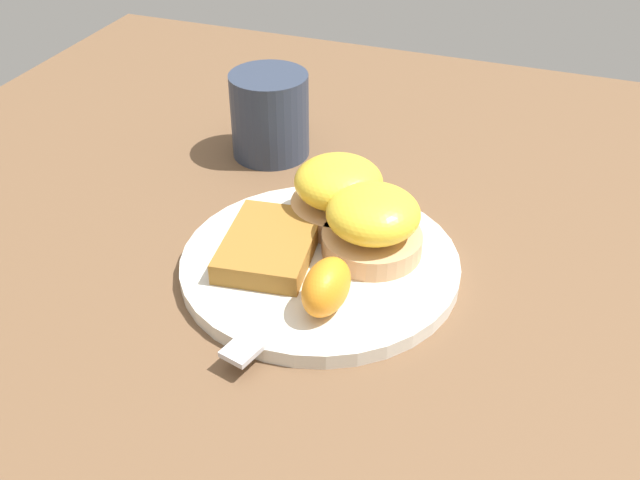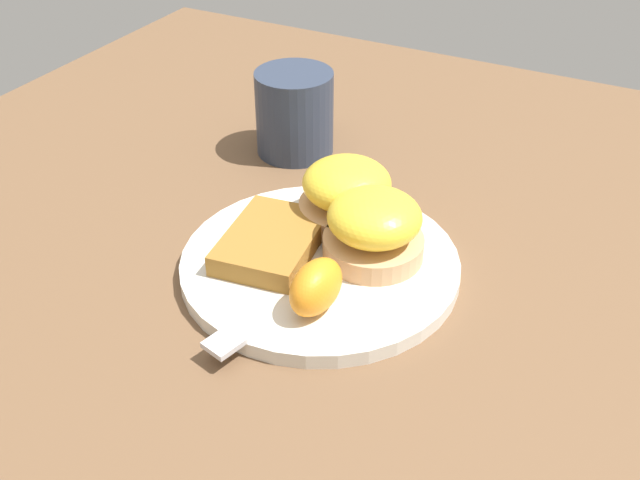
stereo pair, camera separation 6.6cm
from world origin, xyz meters
TOP-DOWN VIEW (x-y plane):
  - ground_plane at (0.00, 0.00)m, footprint 1.10×1.10m
  - plate at (0.00, 0.00)m, footprint 0.25×0.25m
  - sandwich_benedict_left at (0.03, -0.04)m, footprint 0.09×0.09m
  - sandwich_benedict_right at (0.07, 0.01)m, footprint 0.09×0.09m
  - hashbrown_patty at (-0.01, 0.04)m, footprint 0.12×0.09m
  - orange_wedge at (-0.06, -0.03)m, footprint 0.06×0.04m
  - fork at (-0.05, -0.01)m, footprint 0.24×0.08m
  - cup at (0.19, 0.13)m, footprint 0.12×0.09m

SIDE VIEW (x-z plane):
  - ground_plane at x=0.00m, z-range 0.00..0.00m
  - plate at x=0.00m, z-range 0.00..0.01m
  - fork at x=-0.05m, z-range 0.01..0.02m
  - hashbrown_patty at x=-0.01m, z-range 0.01..0.03m
  - orange_wedge at x=-0.06m, z-range 0.01..0.06m
  - sandwich_benedict_left at x=0.03m, z-range 0.01..0.08m
  - sandwich_benedict_right at x=0.07m, z-range 0.01..0.08m
  - cup at x=0.19m, z-range 0.00..0.10m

